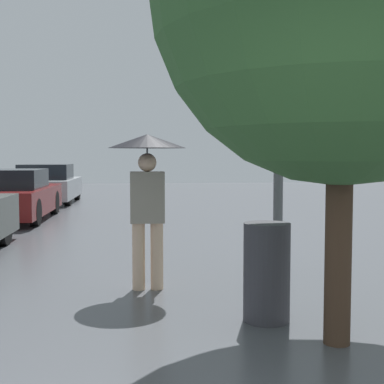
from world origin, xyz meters
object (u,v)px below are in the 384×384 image
pedestrian (147,173)px  trash_bin (267,272)px  parked_car_farthest (47,185)px  street_lamp (279,73)px  parked_car_third (14,196)px

pedestrian → trash_bin: pedestrian is taller
parked_car_farthest → street_lamp: 12.27m
parked_car_third → trash_bin: parked_car_third is taller
parked_car_farthest → trash_bin: size_ratio=4.09×
street_lamp → trash_bin: 3.40m
pedestrian → street_lamp: bearing=30.9°
parked_car_third → street_lamp: street_lamp is taller
parked_car_third → trash_bin: 9.56m
trash_bin → parked_car_farthest: bearing=108.2°
parked_car_third → parked_car_farthest: parked_car_farthest is taller
street_lamp → trash_bin: (-0.73, -2.43, -2.27)m
parked_car_third → trash_bin: (4.35, -8.52, -0.12)m
parked_car_third → parked_car_farthest: 4.85m
pedestrian → street_lamp: 2.55m
pedestrian → parked_car_farthest: pedestrian is taller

